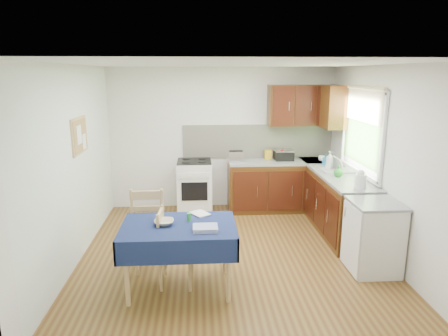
{
  "coord_description": "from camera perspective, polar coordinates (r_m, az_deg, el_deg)",
  "views": [
    {
      "loc": [
        -0.42,
        -4.97,
        2.39
      ],
      "look_at": [
        -0.08,
        0.27,
        1.14
      ],
      "focal_mm": 32.0,
      "sensor_mm": 36.0,
      "label": 1
    }
  ],
  "objects": [
    {
      "name": "floor",
      "position": [
        5.53,
        1.04,
        -12.22
      ],
      "size": [
        4.2,
        4.2,
        0.0
      ],
      "primitive_type": "plane",
      "color": "#533216",
      "rests_on": "ground"
    },
    {
      "name": "ceiling",
      "position": [
        4.99,
        1.17,
        14.64
      ],
      "size": [
        4.0,
        4.2,
        0.02
      ],
      "primitive_type": "cube",
      "color": "silver",
      "rests_on": "wall_back"
    },
    {
      "name": "wall_back",
      "position": [
        7.18,
        -0.31,
        4.23
      ],
      "size": [
        4.0,
        0.02,
        2.5
      ],
      "primitive_type": "cube",
      "color": "silver",
      "rests_on": "ground"
    },
    {
      "name": "wall_front",
      "position": [
        3.12,
        4.36,
        -8.07
      ],
      "size": [
        4.0,
        0.02,
        2.5
      ],
      "primitive_type": "cube",
      "color": "silver",
      "rests_on": "ground"
    },
    {
      "name": "wall_left",
      "position": [
        5.34,
        -20.82,
        0.17
      ],
      "size": [
        0.02,
        4.2,
        2.5
      ],
      "primitive_type": "cube",
      "color": "silver",
      "rests_on": "ground"
    },
    {
      "name": "wall_right",
      "position": [
        5.65,
        21.77,
        0.77
      ],
      "size": [
        0.02,
        4.2,
        2.5
      ],
      "primitive_type": "cube",
      "color": "silver",
      "rests_on": "ground"
    },
    {
      "name": "base_cabinets",
      "position": [
        6.77,
        11.71,
        -3.75
      ],
      "size": [
        1.9,
        2.3,
        0.86
      ],
      "color": "#371B09",
      "rests_on": "ground"
    },
    {
      "name": "worktop_back",
      "position": [
        7.09,
        8.34,
        0.94
      ],
      "size": [
        1.9,
        0.6,
        0.04
      ],
      "primitive_type": "cube",
      "color": "gray",
      "rests_on": "base_cabinets"
    },
    {
      "name": "worktop_right",
      "position": [
        6.2,
        16.43,
        -1.29
      ],
      "size": [
        0.6,
        1.7,
        0.04
      ],
      "primitive_type": "cube",
      "color": "gray",
      "rests_on": "base_cabinets"
    },
    {
      "name": "worktop_corner",
      "position": [
        7.26,
        13.37,
        0.99
      ],
      "size": [
        0.6,
        0.6,
        0.04
      ],
      "primitive_type": "cube",
      "color": "gray",
      "rests_on": "base_cabinets"
    },
    {
      "name": "splashback",
      "position": [
        7.24,
        4.86,
        3.86
      ],
      "size": [
        2.7,
        0.02,
        0.6
      ],
      "primitive_type": "cube",
      "color": "beige",
      "rests_on": "wall_back"
    },
    {
      "name": "upper_cabinets",
      "position": [
        7.07,
        12.42,
        8.68
      ],
      "size": [
        1.2,
        0.85,
        0.7
      ],
      "color": "#371B09",
      "rests_on": "wall_back"
    },
    {
      "name": "stove",
      "position": [
        7.04,
        -4.22,
        -2.58
      ],
      "size": [
        0.6,
        0.61,
        0.92
      ],
      "color": "silver",
      "rests_on": "ground"
    },
    {
      "name": "window",
      "position": [
        6.2,
        19.12,
        5.8
      ],
      "size": [
        0.04,
        1.48,
        1.26
      ],
      "color": "#345824",
      "rests_on": "wall_right"
    },
    {
      "name": "fridge",
      "position": [
        5.28,
        20.57,
        -9.18
      ],
      "size": [
        0.58,
        0.6,
        0.89
      ],
      "color": "silver",
      "rests_on": "ground"
    },
    {
      "name": "corkboard",
      "position": [
        5.55,
        -19.94,
        4.39
      ],
      "size": [
        0.04,
        0.62,
        0.47
      ],
      "color": "tan",
      "rests_on": "wall_left"
    },
    {
      "name": "dining_table",
      "position": [
        4.5,
        -6.47,
        -9.35
      ],
      "size": [
        1.26,
        0.85,
        0.76
      ],
      "rotation": [
        0.0,
        0.0,
        -0.43
      ],
      "color": "#0E1338",
      "rests_on": "ground"
    },
    {
      "name": "chair_far",
      "position": [
        5.22,
        -10.62,
        -7.63
      ],
      "size": [
        0.45,
        0.45,
        1.02
      ],
      "rotation": [
        0.0,
        0.0,
        3.14
      ],
      "color": "tan",
      "rests_on": "ground"
    },
    {
      "name": "chair_near",
      "position": [
        4.66,
        -7.39,
        -10.91
      ],
      "size": [
        0.43,
        0.43,
        0.91
      ],
      "rotation": [
        0.0,
        0.0,
        1.51
      ],
      "color": "tan",
      "rests_on": "ground"
    },
    {
      "name": "toaster",
      "position": [
        6.87,
        1.72,
        1.65
      ],
      "size": [
        0.27,
        0.17,
        0.21
      ],
      "rotation": [
        0.0,
        0.0,
        -0.15
      ],
      "color": "silver",
      "rests_on": "worktop_back"
    },
    {
      "name": "sandwich_press",
      "position": [
        7.11,
        8.53,
        1.88
      ],
      "size": [
        0.32,
        0.28,
        0.19
      ],
      "rotation": [
        0.0,
        0.0,
        0.41
      ],
      "color": "black",
      "rests_on": "worktop_back"
    },
    {
      "name": "sauce_bottle",
      "position": [
        7.0,
        8.24,
        1.79
      ],
      "size": [
        0.05,
        0.05,
        0.2
      ],
      "primitive_type": "cylinder",
      "color": "#B40E0F",
      "rests_on": "worktop_back"
    },
    {
      "name": "yellow_packet",
      "position": [
        7.16,
        6.32,
        1.93
      ],
      "size": [
        0.14,
        0.11,
        0.16
      ],
      "primitive_type": "cube",
      "rotation": [
        0.0,
        0.0,
        -0.33
      ],
      "color": "yellow",
      "rests_on": "worktop_back"
    },
    {
      "name": "dish_rack",
      "position": [
        6.48,
        15.85,
        -0.2
      ],
      "size": [
        0.46,
        0.35,
        0.22
      ],
      "rotation": [
        0.0,
        0.0,
        0.05
      ],
      "color": "#9A9A9F",
      "rests_on": "worktop_right"
    },
    {
      "name": "kettle",
      "position": [
        5.58,
        18.92,
        -1.65
      ],
      "size": [
        0.15,
        0.15,
        0.25
      ],
      "color": "silver",
      "rests_on": "worktop_right"
    },
    {
      "name": "cup",
      "position": [
        7.15,
        13.78,
        1.33
      ],
      "size": [
        0.13,
        0.13,
        0.09
      ],
      "primitive_type": "imported",
      "rotation": [
        0.0,
        0.0,
        0.1
      ],
      "color": "white",
      "rests_on": "worktop_back"
    },
    {
      "name": "soap_bottle_a",
      "position": [
        6.51,
        14.84,
        1.02
      ],
      "size": [
        0.16,
        0.16,
        0.3
      ],
      "primitive_type": "imported",
      "rotation": [
        0.0,
        0.0,
        0.79
      ],
      "color": "silver",
      "rests_on": "worktop_right"
    },
    {
      "name": "soap_bottle_b",
      "position": [
        6.86,
        14.31,
        1.18
      ],
      "size": [
        0.12,
        0.12,
        0.18
      ],
      "primitive_type": "imported",
      "rotation": [
        0.0,
        0.0,
        2.47
      ],
      "color": "#1B649D",
      "rests_on": "worktop_right"
    },
    {
      "name": "soap_bottle_c",
      "position": [
        6.12,
        16.02,
        -0.42
      ],
      "size": [
        0.15,
        0.15,
        0.17
      ],
      "primitive_type": "imported",
      "rotation": [
        0.0,
        0.0,
        3.26
      ],
      "color": "green",
      "rests_on": "worktop_right"
    },
    {
      "name": "plate_bowl",
      "position": [
        4.48,
        -8.56,
        -7.68
      ],
      "size": [
        0.22,
        0.22,
        0.05
      ],
      "primitive_type": "imported",
      "rotation": [
        0.0,
        0.0,
        0.03
      ],
      "color": "beige",
      "rests_on": "dining_table"
    },
    {
      "name": "book",
      "position": [
        4.71,
        -4.27,
        -6.74
      ],
      "size": [
        0.26,
        0.28,
        0.02
      ],
      "primitive_type": "imported",
      "rotation": [
        0.0,
        0.0,
        0.58
      ],
      "color": "white",
      "rests_on": "dining_table"
    },
    {
      "name": "spice_jar",
      "position": [
        4.54,
        -5.03,
        -6.99
      ],
      "size": [
        0.05,
        0.05,
        0.1
      ],
      "primitive_type": "cylinder",
      "color": "#268E3A",
      "rests_on": "dining_table"
    },
    {
      "name": "tea_towel",
      "position": [
        4.29,
        -2.69,
        -8.58
      ],
      "size": [
        0.26,
        0.21,
        0.05
      ],
      "primitive_type": "cube",
      "rotation": [
        0.0,
        0.0,
        0.0
      ],
      "color": "navy",
      "rests_on": "dining_table"
    }
  ]
}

